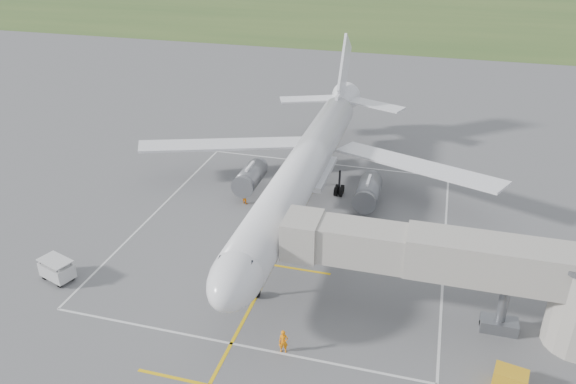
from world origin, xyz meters
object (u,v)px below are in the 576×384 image
(baggage_cart, at_px, (57,270))
(ramp_worker_wing, at_px, (245,196))
(gpu_unit, at_px, (510,381))
(ramp_worker_nose, at_px, (283,342))
(airliner, at_px, (304,168))
(jet_bridge, at_px, (475,270))

(baggage_cart, relative_size, ramp_worker_wing, 1.89)
(gpu_unit, height_order, ramp_worker_wing, ramp_worker_wing)
(gpu_unit, bearing_deg, ramp_worker_wing, 152.93)
(ramp_worker_nose, xyz_separation_m, ramp_worker_wing, (-9.77, 19.77, -0.06))
(ramp_worker_nose, height_order, ramp_worker_wing, ramp_worker_nose)
(baggage_cart, height_order, ramp_worker_nose, baggage_cart)
(ramp_worker_nose, bearing_deg, airliner, 85.72)
(gpu_unit, bearing_deg, ramp_worker_nose, -166.64)
(airliner, xyz_separation_m, ramp_worker_wing, (-6.04, -0.76, -3.58))
(jet_bridge, distance_m, ramp_worker_nose, 14.08)
(jet_bridge, distance_m, ramp_worker_wing, 25.91)
(jet_bridge, relative_size, ramp_worker_wing, 14.32)
(airliner, distance_m, gpu_unit, 27.35)
(gpu_unit, distance_m, baggage_cart, 34.68)
(airliner, height_order, ramp_worker_nose, airliner)
(gpu_unit, height_order, ramp_worker_nose, ramp_worker_nose)
(gpu_unit, distance_m, ramp_worker_wing, 31.03)
(jet_bridge, height_order, ramp_worker_wing, jet_bridge)
(airliner, height_order, gpu_unit, airliner)
(airliner, relative_size, ramp_worker_nose, 26.60)
(airliner, bearing_deg, jet_bridge, -42.19)
(ramp_worker_nose, bearing_deg, ramp_worker_wing, 101.72)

